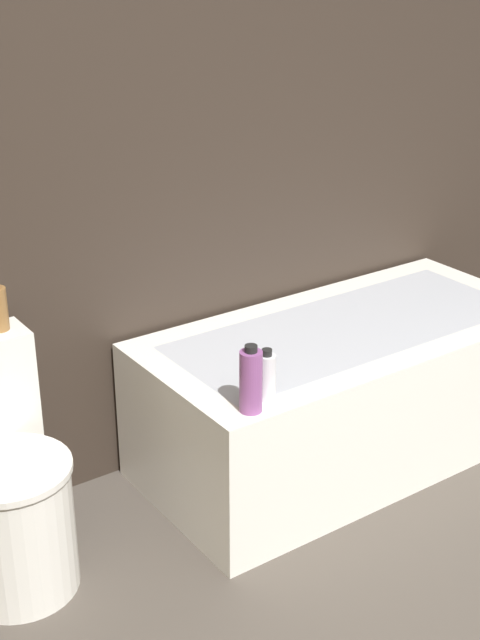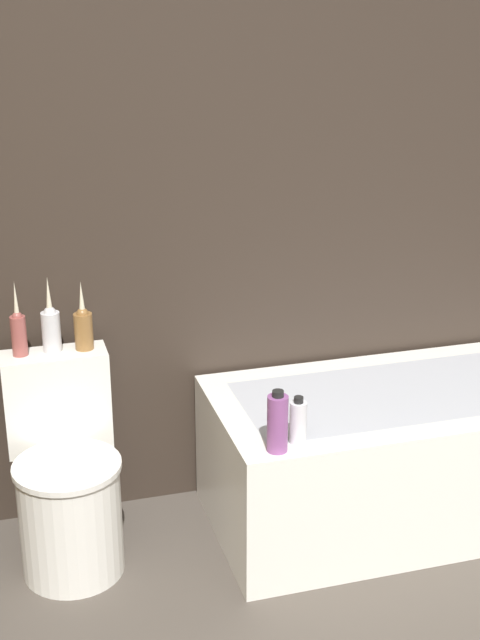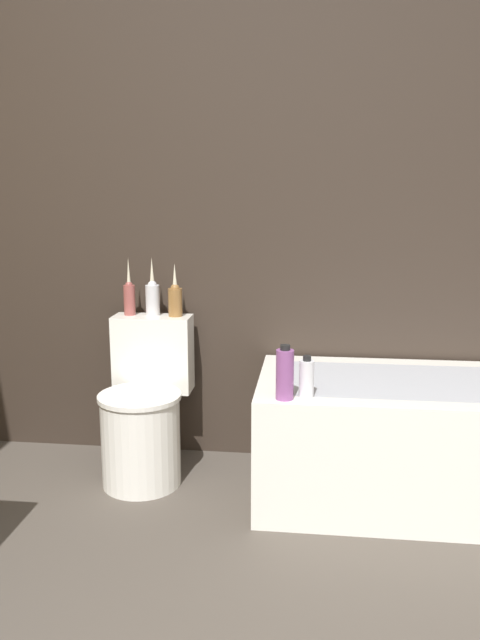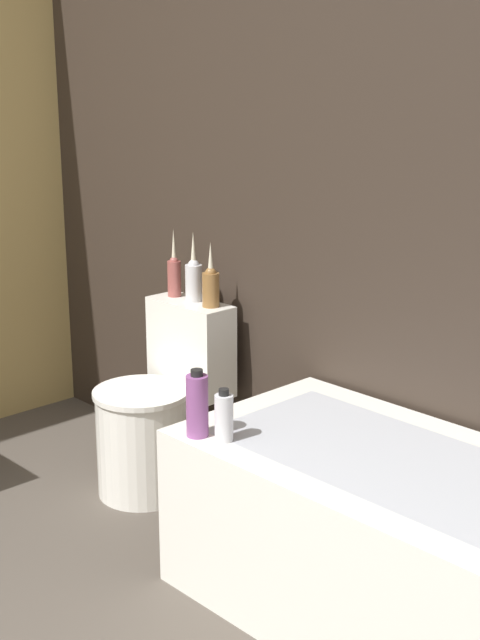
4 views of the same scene
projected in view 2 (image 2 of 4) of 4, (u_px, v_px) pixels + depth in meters
wall_back_tiled at (173, 172)px, 3.17m from camera, size 6.40×0.06×2.60m
bathtub at (411, 451)px, 3.38m from camera, size 1.51×0.71×0.52m
toilet at (67, 483)px, 3.09m from camera, size 0.37×0.51×0.72m
vase_gold at (19, 331)px, 3.05m from camera, size 0.05×0.05×0.27m
vase_silver at (51, 327)px, 3.09m from camera, size 0.07×0.07×0.27m
vase_bronze at (83, 326)px, 3.11m from camera, size 0.07×0.07×0.25m
shampoo_bottle_tall at (277, 423)px, 2.83m from camera, size 0.07×0.07×0.21m
shampoo_bottle_short at (298, 422)px, 2.89m from camera, size 0.06×0.06×0.16m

